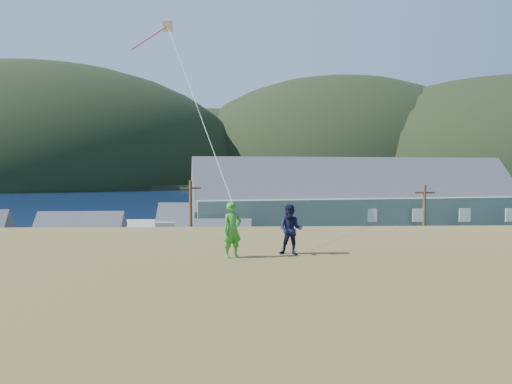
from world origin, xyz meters
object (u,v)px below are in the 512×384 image
lodge (358,208)px  shed_white (213,247)px  kite_flyer_navy (291,230)px  wharf (194,227)px  kite_flyer_green (232,230)px  shed_palegreen_far (194,224)px  shed_palegreen_near (79,240)px

lodge → shed_white: size_ratio=5.19×
shed_white → kite_flyer_navy: bearing=-79.5°
lodge → wharf: bearing=127.5°
kite_flyer_green → wharf: bearing=68.2°
shed_white → shed_palegreen_far: shed_palegreen_far is taller
shed_palegreen_near → shed_white: shed_palegreen_near is taller
lodge → shed_palegreen_far: bearing=151.4°
shed_white → kite_flyer_green: size_ratio=4.57×
shed_palegreen_far → kite_flyer_green: (5.99, -46.52, 5.58)m
shed_palegreen_near → shed_palegreen_far: shed_palegreen_near is taller
lodge → shed_palegreen_far: size_ratio=4.10×
wharf → shed_white: shed_white is taller
lodge → kite_flyer_green: 41.71m
shed_white → kite_flyer_green: (2.45, -30.18, 5.75)m
wharf → kite_flyer_navy: kite_flyer_navy is taller
wharf → kite_flyer_green: kite_flyer_green is taller
wharf → shed_palegreen_near: bearing=-109.4°
shed_palegreen_near → kite_flyer_navy: 38.38m
lodge → shed_palegreen_near: 31.06m
kite_flyer_green → kite_flyer_navy: kite_flyer_green is taller
shed_palegreen_near → lodge: bearing=8.6°
shed_white → kite_flyer_navy: 30.61m
shed_palegreen_far → kite_flyer_navy: (7.79, -46.12, 5.53)m
shed_palegreen_near → shed_palegreen_far: size_ratio=0.94×
kite_flyer_green → shed_white: bearing=65.9°
shed_palegreen_near → shed_palegreen_far: bearing=49.1°
shed_palegreen_near → shed_white: (14.02, -3.52, -0.16)m
shed_palegreen_far → kite_flyer_navy: kite_flyer_navy is taller
wharf → kite_flyer_green: size_ratio=15.60×
shed_white → kite_flyer_navy: size_ratio=4.87×
shed_palegreen_near → kite_flyer_green: 37.92m
wharf → shed_white: 30.04m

